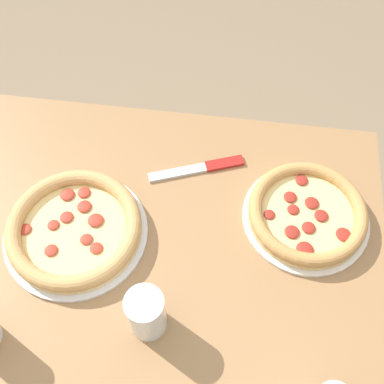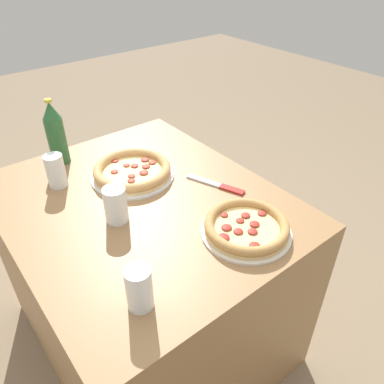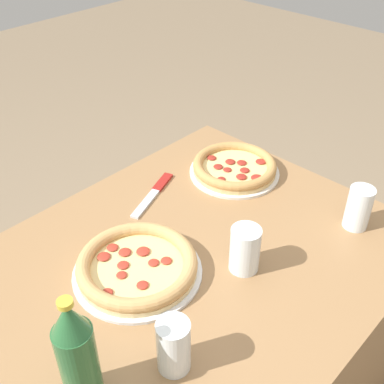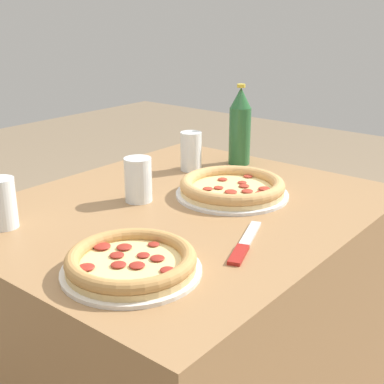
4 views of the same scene
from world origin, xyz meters
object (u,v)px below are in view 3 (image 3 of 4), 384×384
pizza_margherita (235,168)px  glass_iced_tea (358,210)px  knife (154,193)px  beer_bottle (77,354)px  pizza_pepperoni (137,266)px  glass_orange_juice (245,251)px  glass_mango_juice (174,347)px

pizza_margherita → glass_iced_tea: bearing=-86.0°
pizza_margherita → knife: size_ratio=1.25×
beer_bottle → knife: beer_bottle is taller
pizza_pepperoni → glass_iced_tea: bearing=-29.2°
glass_orange_juice → glass_iced_tea: 0.33m
glass_mango_juice → beer_bottle: beer_bottle is taller
glass_mango_juice → knife: 0.54m
pizza_pepperoni → beer_bottle: 0.31m
pizza_pepperoni → beer_bottle: (-0.26, -0.15, 0.09)m
glass_iced_tea → pizza_margherita: bearing=94.0°
glass_mango_juice → beer_bottle: bearing=154.2°
glass_iced_tea → knife: size_ratio=0.54×
pizza_pepperoni → glass_iced_tea: size_ratio=2.57×
glass_mango_juice → glass_iced_tea: (0.60, -0.05, -0.00)m
pizza_pepperoni → glass_orange_juice: bearing=-42.0°
pizza_pepperoni → glass_orange_juice: glass_orange_juice is taller
glass_orange_juice → knife: glass_orange_juice is taller
pizza_pepperoni → glass_iced_tea: glass_iced_tea is taller
glass_iced_tea → glass_mango_juice: bearing=175.5°
pizza_pepperoni → beer_bottle: bearing=-149.0°
glass_mango_juice → knife: glass_mango_juice is taller
glass_mango_juice → glass_orange_juice: bearing=12.7°
pizza_pepperoni → glass_mango_juice: size_ratio=2.53×
glass_mango_juice → glass_iced_tea: glass_mango_juice is taller
pizza_pepperoni → pizza_margherita: bearing=11.9°
glass_mango_juice → beer_bottle: (-0.15, 0.07, 0.06)m
glass_orange_juice → beer_bottle: 0.44m
pizza_pepperoni → beer_bottle: size_ratio=1.19×
glass_iced_tea → pizza_pepperoni: bearing=150.8°
glass_orange_juice → pizza_margherita: bearing=42.4°
glass_mango_juice → beer_bottle: size_ratio=0.47×
pizza_pepperoni → glass_orange_juice: size_ratio=2.61×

